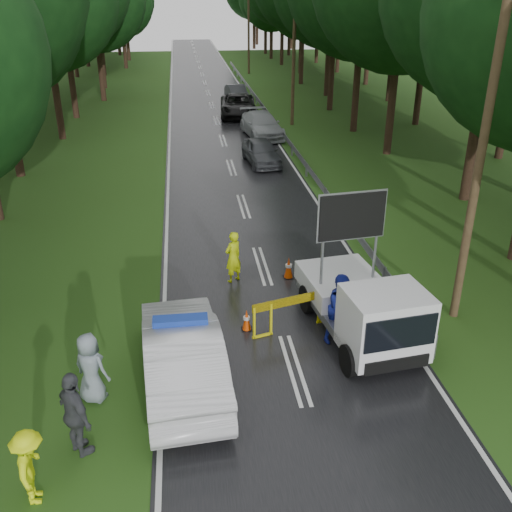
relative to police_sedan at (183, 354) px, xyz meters
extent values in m
plane|color=#294A15|center=(2.80, 0.19, -0.86)|extent=(160.00, 160.00, 0.00)
cube|color=black|center=(2.80, 30.19, -0.85)|extent=(7.00, 140.00, 0.02)
cylinder|color=gray|center=(6.50, 0.19, -0.51)|extent=(0.12, 0.12, 0.70)
cube|color=gray|center=(6.50, 30.19, -0.31)|extent=(0.05, 60.00, 0.30)
cylinder|color=#402F1D|center=(8.00, 2.19, 4.14)|extent=(0.24, 0.24, 10.00)
cylinder|color=#402F1D|center=(8.00, 28.19, 4.14)|extent=(0.24, 0.24, 10.00)
cylinder|color=#402F1D|center=(8.00, 54.19, 4.14)|extent=(0.24, 0.24, 10.00)
imported|color=silver|center=(0.00, 0.00, 0.00)|extent=(2.22, 5.32, 1.71)
cube|color=#1938A5|center=(0.00, 0.00, 0.94)|extent=(1.31, 0.46, 0.17)
cube|color=gray|center=(4.82, 1.91, -0.31)|extent=(2.51, 4.42, 0.25)
cube|color=white|center=(4.69, 2.91, 0.09)|extent=(2.39, 2.65, 0.55)
cube|color=white|center=(5.05, 0.13, 0.39)|extent=(2.19, 1.84, 1.70)
cube|color=black|center=(5.15, -0.69, 0.59)|extent=(1.84, 0.27, 0.85)
cube|color=black|center=(4.75, 2.51, 2.34)|extent=(1.90, 0.36, 1.30)
cylinder|color=black|center=(4.13, -0.19, -0.44)|extent=(0.38, 0.87, 0.84)
cylinder|color=black|center=(6.02, 0.05, -0.44)|extent=(0.38, 0.87, 0.84)
cylinder|color=black|center=(3.73, 2.99, -0.44)|extent=(0.38, 0.87, 0.84)
cylinder|color=black|center=(5.61, 3.23, -0.44)|extent=(0.38, 0.87, 0.84)
cube|color=#D6CB0B|center=(1.95, 1.69, -0.35)|extent=(0.08, 0.08, 1.01)
cube|color=#D6CB0B|center=(2.44, 1.83, -0.35)|extent=(0.08, 0.08, 1.01)
cube|color=#D6CB0B|center=(3.90, 2.25, -0.35)|extent=(0.08, 0.08, 1.01)
cube|color=#D6CB0B|center=(4.39, 2.39, -0.35)|extent=(0.08, 0.08, 1.01)
cube|color=#F2CC00|center=(3.17, 2.04, 0.10)|extent=(2.55, 0.78, 0.25)
imported|color=#B7CF0B|center=(1.71, 5.19, 0.02)|extent=(0.77, 0.72, 1.77)
imported|color=#172396|center=(4.30, 1.36, 0.14)|extent=(1.19, 1.08, 1.99)
imported|color=#E5FF0D|center=(-2.84, -3.19, -0.05)|extent=(0.72, 1.11, 1.62)
imported|color=#404147|center=(-2.18, -2.05, 0.13)|extent=(1.08, 1.22, 1.99)
imported|color=gray|center=(-2.11, -0.34, 0.03)|extent=(1.04, 0.93, 1.78)
imported|color=#383B3F|center=(4.51, 18.75, -0.18)|extent=(2.02, 4.16, 1.37)
imported|color=#A2A6AA|center=(5.40, 25.05, -0.12)|extent=(2.66, 5.34, 1.49)
imported|color=black|center=(4.54, 31.63, -0.07)|extent=(2.98, 5.82, 1.57)
imported|color=#393C40|center=(5.01, 37.63, -0.19)|extent=(1.86, 4.18, 1.33)
cube|color=black|center=(0.01, -1.72, -0.85)|extent=(0.35, 0.35, 0.03)
cone|color=#E14207|center=(0.01, -1.72, -0.48)|extent=(0.29, 0.29, 0.72)
cube|color=black|center=(1.80, 2.19, -0.85)|extent=(0.31, 0.31, 0.03)
cone|color=#E14207|center=(1.80, 2.19, -0.53)|extent=(0.25, 0.25, 0.63)
cube|color=black|center=(3.55, 5.19, -0.84)|extent=(0.36, 0.36, 0.03)
cone|color=#E14207|center=(3.55, 5.19, -0.47)|extent=(0.29, 0.29, 0.74)
cube|color=black|center=(0.80, 0.69, -0.85)|extent=(0.30, 0.30, 0.03)
cone|color=#E14207|center=(0.80, 0.69, -0.53)|extent=(0.25, 0.25, 0.62)
cube|color=black|center=(6.30, 3.21, -0.85)|extent=(0.31, 0.31, 0.03)
cone|color=#E14207|center=(6.30, 3.21, -0.53)|extent=(0.25, 0.25, 0.63)
camera|label=1|loc=(0.29, -11.51, 8.01)|focal=40.00mm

